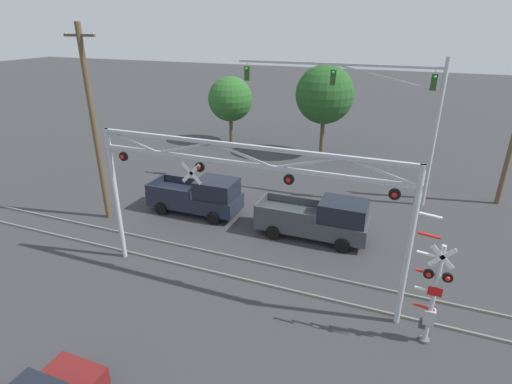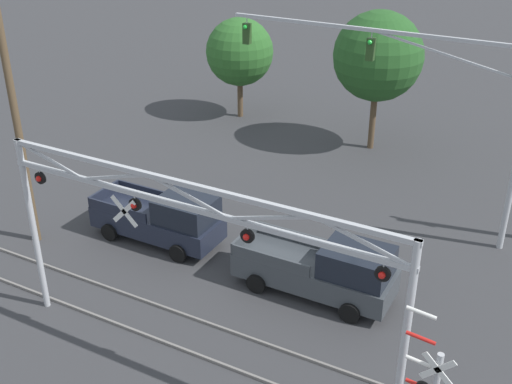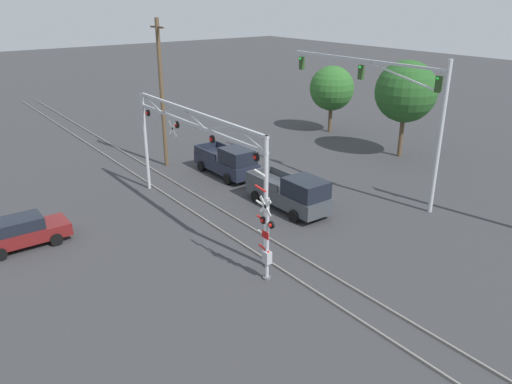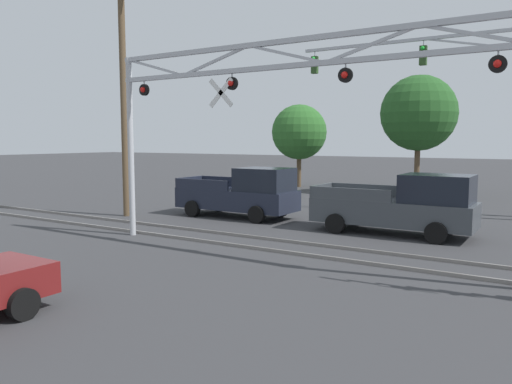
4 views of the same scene
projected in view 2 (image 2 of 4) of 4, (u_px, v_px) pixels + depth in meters
name	position (u px, v px, depth m)	size (l,w,h in m)	color
rail_track_near	(202.00, 357.00, 19.41)	(80.00, 0.08, 0.10)	gray
rail_track_far	(226.00, 330.00, 20.54)	(80.00, 0.08, 0.10)	gray
crossing_gantry	(189.00, 236.00, 17.19)	(12.26, 0.26, 6.07)	#B7BABF
traffic_signal_span	(447.00, 93.00, 23.59)	(11.86, 0.39, 8.42)	#B7BABF
pickup_truck_lead	(324.00, 270.00, 21.85)	(5.56, 2.17, 2.16)	#3D4247
pickup_truck_following	(164.00, 218.00, 25.01)	(5.28, 2.17, 2.16)	#1E2333
utility_pole_left	(16.00, 117.00, 23.22)	(1.80, 0.28, 10.08)	brown
background_tree_beyond_span	(240.00, 52.00, 36.40)	(3.85, 3.85, 5.79)	brown
background_tree_far_left_verge	(378.00, 56.00, 31.68)	(4.49, 4.49, 7.15)	brown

